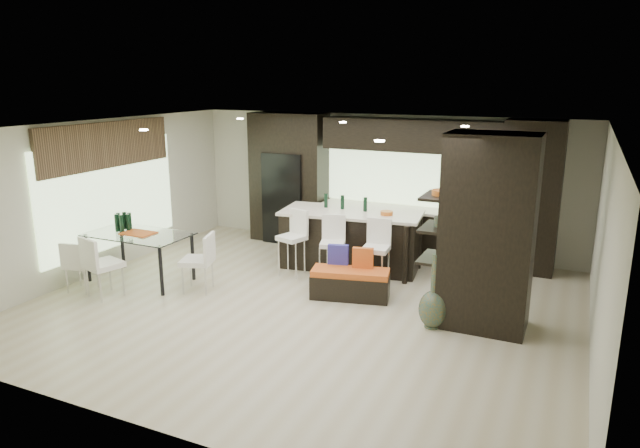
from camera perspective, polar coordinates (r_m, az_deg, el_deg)
The scene contains 22 objects.
ground at distance 8.85m, azimuth -1.64°, elevation -8.11°, with size 8.00×8.00×0.00m, color #BFB392.
back_wall at distance 11.60m, azimuth 6.03°, elevation 4.19°, with size 8.00×0.02×2.70m, color beige.
left_wall at distance 10.79m, azimuth -21.12°, elevation 2.52°, with size 0.02×7.00×2.70m, color beige.
right_wall at distance 7.60m, azimuth 26.42°, elevation -2.70°, with size 0.02×7.00×2.70m, color beige.
ceiling at distance 8.21m, azimuth -1.78°, elevation 9.58°, with size 8.00×7.00×0.02m, color white.
window_left at distance 10.89m, azimuth -20.23°, elevation 2.71°, with size 0.04×3.20×1.90m, color #B2D199.
window_back at distance 11.35m, azimuth 8.87°, elevation 4.90°, with size 3.40×0.04×1.20m, color #B2D199.
stone_accent at distance 10.74m, azimuth -20.53°, elevation 7.41°, with size 0.08×3.00×0.80m, color brown.
ceiling_spots at distance 8.43m, azimuth -1.01°, elevation 9.58°, with size 4.00×3.00×0.02m, color white.
back_cabinetry at distance 11.14m, azimuth 7.92°, elevation 3.71°, with size 6.80×0.68×2.70m, color black.
refrigerator at distance 12.07m, azimuth -3.18°, elevation 2.72°, with size 0.90×0.68×1.90m, color black.
partition_column at distance 8.05m, azimuth 16.43°, elevation -0.87°, with size 1.20×0.80×2.70m, color black.
kitchen_island at distance 10.44m, azimuth 3.12°, elevation -1.52°, with size 2.53×1.09×1.06m, color black.
stool_left at distance 10.03m, azimuth -2.83°, elevation -2.55°, with size 0.41×0.41×0.94m, color white.
stool_mid at distance 9.72m, azimuth 1.26°, elevation -3.17°, with size 0.40×0.40×0.91m, color white.
stool_right at distance 9.44m, azimuth 5.59°, elevation -3.71°, with size 0.41×0.41×0.93m, color white.
bench at distance 9.06m, azimuth 3.04°, elevation -5.99°, with size 1.23×0.47×0.47m, color black.
floor_vase at distance 8.06m, azimuth 11.30°, elevation -6.61°, with size 0.39×0.39×1.07m, color #3E4A35, non-canonical shape.
dining_table at distance 10.23m, azimuth -17.53°, elevation -3.18°, with size 1.74×0.98×0.84m, color white.
chair_near at distance 9.66m, azimuth -20.78°, elevation -4.21°, with size 0.50×0.50×0.92m, color white.
chair_far at distance 10.09m, azimuth -22.78°, elevation -4.05°, with size 0.42×0.42×0.78m, color white.
chair_end at distance 9.48m, azimuth -12.17°, elevation -4.02°, with size 0.48×0.48×0.89m, color white.
Camera 1 is at (3.66, -7.32, 3.39)m, focal length 32.00 mm.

